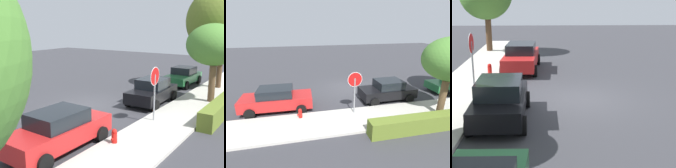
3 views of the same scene
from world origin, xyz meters
TOP-DOWN VIEW (x-y plane):
  - ground_plane at (0.00, 0.00)m, footprint 60.00×60.00m
  - sidewalk_curb at (0.00, 5.29)m, footprint 32.00×2.60m
  - stop_sign at (0.77, 4.59)m, footprint 0.89×0.08m
  - parked_car_black at (-2.27, 2.98)m, footprint 4.01×2.03m
  - parked_car_red at (5.47, 2.92)m, footprint 4.47×2.01m
  - fire_hydrant at (4.04, 4.49)m, footprint 0.30×0.22m

SIDE VIEW (x-z plane):
  - ground_plane at x=0.00m, z-range 0.00..0.00m
  - sidewalk_curb at x=0.00m, z-range 0.00..0.14m
  - fire_hydrant at x=4.04m, z-range 0.00..0.72m
  - parked_car_black at x=-2.27m, z-range 0.00..1.53m
  - parked_car_red at x=5.47m, z-range 0.01..1.56m
  - stop_sign at x=0.77m, z-range 0.55..3.30m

